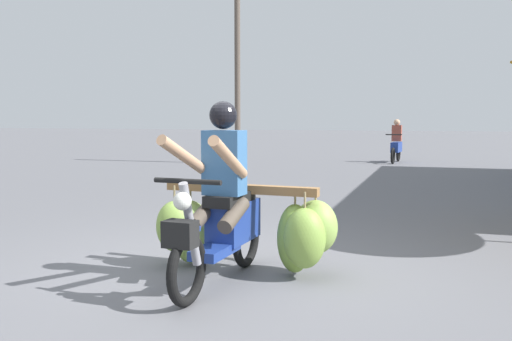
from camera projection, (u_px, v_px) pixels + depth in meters
ground_plane at (217, 273)px, 5.14m from camera, size 120.00×120.00×0.00m
motorbike_main_loaded at (242, 222)px, 4.99m from camera, size 1.81×1.76×1.58m
motorbike_distant_ahead_left at (396, 145)px, 17.84m from camera, size 0.50×1.62×1.40m
utility_pole at (237, 83)px, 17.23m from camera, size 0.18×0.18×5.08m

